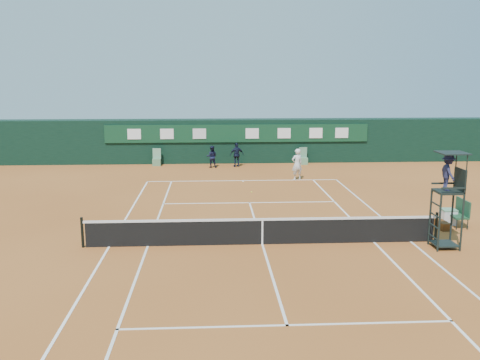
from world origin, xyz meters
name	(u,v)px	position (x,y,z in m)	size (l,w,h in m)	color
ground	(262,244)	(0.00, 0.00, 0.00)	(90.00, 90.00, 0.00)	#A95C27
court_lines	(262,244)	(0.00, 0.00, 0.01)	(11.05, 23.85, 0.01)	white
tennis_net	(262,231)	(0.00, 0.00, 0.51)	(12.90, 0.10, 1.10)	black
back_wall	(237,141)	(0.00, 18.74, 1.51)	(40.00, 1.65, 3.00)	black
linesman_chair_left	(157,161)	(-5.50, 17.48, 0.32)	(0.55, 0.50, 1.15)	#537F57
linesman_chair_right	(303,160)	(4.50, 17.48, 0.32)	(0.55, 0.50, 1.15)	#5A8961
umpire_chair	(449,180)	(6.39, -0.74, 2.46)	(0.96, 0.95, 3.42)	black
player_bench	(459,211)	(8.19, 1.98, 0.60)	(0.55, 1.20, 1.10)	#1A4127
tennis_bag	(442,225)	(7.36, 1.59, 0.15)	(0.35, 0.80, 0.30)	black
cooler	(448,217)	(7.86, 2.22, 0.33)	(0.57, 0.57, 0.65)	silver
tennis_ball	(252,192)	(0.27, 8.64, 0.03)	(0.07, 0.07, 0.07)	#D2EF37
player	(297,164)	(3.18, 12.01, 0.91)	(0.67, 0.44, 1.83)	silver
ball_kid_left	(212,157)	(-1.77, 16.50, 0.72)	(0.70, 0.55, 1.45)	black
ball_kid_right	(237,155)	(-0.11, 16.73, 0.81)	(0.94, 0.39, 1.61)	black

